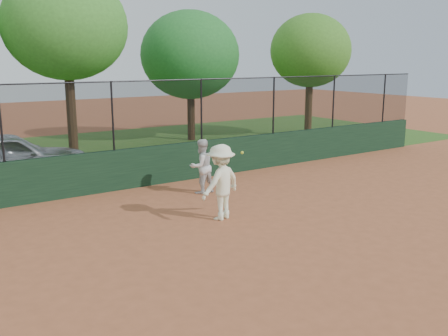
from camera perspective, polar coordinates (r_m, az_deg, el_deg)
ground at (r=10.38m, az=3.21°, el=-9.19°), size 80.00×80.00×0.00m
back_wall at (r=15.21m, az=-10.59°, el=-0.03°), size 26.00×0.20×1.20m
grass_strip at (r=20.87m, az=-17.19°, el=1.30°), size 36.00×12.00×0.01m
parked_car at (r=16.62m, az=-23.62°, el=1.01°), size 5.00×2.21×1.67m
player_second at (r=14.36m, az=-2.60°, el=0.20°), size 0.82×0.66×1.57m
player_main at (r=11.96m, az=-0.37°, el=-1.63°), size 1.33×0.98×1.83m
fence_assembly at (r=14.94m, az=-10.94°, el=6.09°), size 26.00×0.06×2.00m
tree_2 at (r=19.98m, az=-17.63°, el=15.18°), size 4.62×4.20×7.00m
tree_3 at (r=23.80m, az=-3.88°, el=12.74°), size 4.72×4.29×6.03m
tree_4 at (r=25.27m, az=9.87°, el=13.04°), size 4.10×3.72×5.97m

